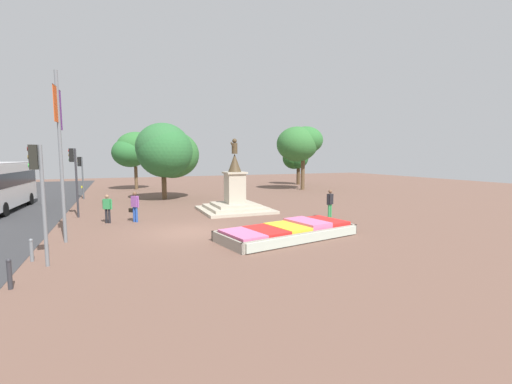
% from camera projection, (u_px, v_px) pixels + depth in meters
% --- Properties ---
extents(ground_plane, '(92.47, 92.47, 0.00)m').
position_uv_depth(ground_plane, '(188.00, 232.00, 16.72)').
color(ground_plane, brown).
extents(flower_planter, '(6.76, 3.81, 0.66)m').
position_uv_depth(flower_planter, '(289.00, 232.00, 15.56)').
color(flower_planter, '#38281C').
rests_on(flower_planter, ground_plane).
extents(statue_monument, '(4.53, 4.53, 4.85)m').
position_uv_depth(statue_monument, '(235.00, 198.00, 22.99)').
color(statue_monument, '#B1A692').
rests_on(statue_monument, ground_plane).
extents(traffic_light_near_crossing, '(0.41, 0.30, 4.06)m').
position_uv_depth(traffic_light_near_crossing, '(39.00, 183.00, 11.18)').
color(traffic_light_near_crossing, slate).
rests_on(traffic_light_near_crossing, ground_plane).
extents(traffic_light_mid_block, '(0.41, 0.29, 4.15)m').
position_uv_depth(traffic_light_mid_block, '(74.00, 170.00, 20.33)').
color(traffic_light_mid_block, '#2D2D33').
rests_on(traffic_light_mid_block, ground_plane).
extents(traffic_light_far_corner, '(0.42, 0.31, 3.62)m').
position_uv_depth(traffic_light_far_corner, '(81.00, 170.00, 29.18)').
color(traffic_light_far_corner, '#4C5156').
rests_on(traffic_light_far_corner, ground_plane).
extents(banner_pole, '(0.16, 1.31, 7.20)m').
position_uv_depth(banner_pole, '(60.00, 149.00, 14.28)').
color(banner_pole, slate).
rests_on(banner_pole, ground_plane).
extents(pedestrian_with_handbag, '(0.55, 0.58, 1.73)m').
position_uv_depth(pedestrian_with_handbag, '(135.00, 205.00, 19.14)').
color(pedestrian_with_handbag, '#264CA5').
rests_on(pedestrian_with_handbag, ground_plane).
extents(pedestrian_near_planter, '(0.53, 0.35, 1.73)m').
position_uv_depth(pedestrian_near_planter, '(330.00, 202.00, 20.19)').
color(pedestrian_near_planter, '#338C4C').
rests_on(pedestrian_near_planter, ground_plane).
extents(pedestrian_crossing_plaza, '(0.50, 0.39, 1.59)m').
position_uv_depth(pedestrian_crossing_plaza, '(107.00, 207.00, 18.82)').
color(pedestrian_crossing_plaza, black).
rests_on(pedestrian_crossing_plaza, ground_plane).
extents(kerb_bollard_south, '(0.13, 0.13, 0.89)m').
position_uv_depth(kerb_bollard_south, '(9.00, 273.00, 9.49)').
color(kerb_bollard_south, '#2D2D33').
rests_on(kerb_bollard_south, ground_plane).
extents(kerb_bollard_mid_a, '(0.13, 0.13, 0.82)m').
position_uv_depth(kerb_bollard_mid_a, '(31.00, 249.00, 11.99)').
color(kerb_bollard_mid_a, slate).
rests_on(kerb_bollard_mid_a, ground_plane).
extents(park_tree_far_left, '(5.14, 4.22, 6.90)m').
position_uv_depth(park_tree_far_left, '(300.00, 143.00, 37.08)').
color(park_tree_far_left, brown).
rests_on(park_tree_far_left, ground_plane).
extents(park_tree_behind_statue, '(3.27, 3.02, 5.31)m').
position_uv_depth(park_tree_behind_statue, '(295.00, 157.00, 44.43)').
color(park_tree_behind_statue, '#4C3823').
rests_on(park_tree_behind_statue, ground_plane).
extents(park_tree_far_right, '(4.68, 4.07, 6.33)m').
position_uv_depth(park_tree_far_right, '(133.00, 150.00, 37.36)').
color(park_tree_far_right, brown).
rests_on(park_tree_far_right, ground_plane).
extents(park_tree_street_side, '(5.35, 5.68, 6.40)m').
position_uv_depth(park_tree_street_side, '(167.00, 151.00, 28.60)').
color(park_tree_street_side, brown).
rests_on(park_tree_street_side, ground_plane).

